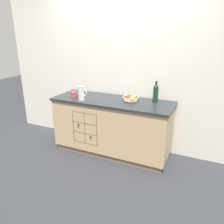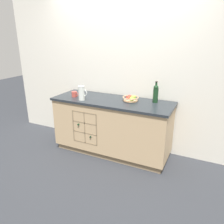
{
  "view_description": "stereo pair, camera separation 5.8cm",
  "coord_description": "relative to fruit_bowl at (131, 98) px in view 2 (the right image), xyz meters",
  "views": [
    {
      "loc": [
        1.33,
        -2.91,
        1.82
      ],
      "look_at": [
        0.0,
        0.0,
        0.69
      ],
      "focal_mm": 35.0,
      "sensor_mm": 36.0,
      "label": 1
    },
    {
      "loc": [
        1.38,
        -2.88,
        1.82
      ],
      "look_at": [
        0.0,
        0.0,
        0.69
      ],
      "focal_mm": 35.0,
      "sensor_mm": 36.0,
      "label": 2
    }
  ],
  "objects": [
    {
      "name": "white_pitcher",
      "position": [
        -0.69,
        -0.27,
        0.07
      ],
      "size": [
        0.15,
        0.1,
        0.22
      ],
      "color": "silver",
      "rests_on": "kitchen_island"
    },
    {
      "name": "kitchen_island",
      "position": [
        -0.28,
        -0.08,
        -0.48
      ],
      "size": [
        1.86,
        0.66,
        0.89
      ],
      "color": "#8B7354",
      "rests_on": "ground_plane"
    },
    {
      "name": "fruit_bowl",
      "position": [
        0.0,
        0.0,
        0.0
      ],
      "size": [
        0.24,
        0.24,
        0.08
      ],
      "color": "tan",
      "rests_on": "kitchen_island"
    },
    {
      "name": "ground_plane",
      "position": [
        -0.27,
        -0.07,
        -0.93
      ],
      "size": [
        14.0,
        14.0,
        0.0
      ],
      "primitive_type": "plane",
      "color": "#2D3035"
    },
    {
      "name": "standing_wine_bottle",
      "position": [
        0.35,
        0.09,
        0.1
      ],
      "size": [
        0.08,
        0.08,
        0.31
      ],
      "color": "#19381E",
      "rests_on": "kitchen_island"
    },
    {
      "name": "ceramic_mug",
      "position": [
        -0.9,
        -0.17,
        0.0
      ],
      "size": [
        0.12,
        0.08,
        0.09
      ],
      "color": "#B7473D",
      "rests_on": "kitchen_island"
    },
    {
      "name": "back_wall",
      "position": [
        -0.27,
        0.31,
        0.35
      ],
      "size": [
        4.4,
        0.06,
        2.55
      ],
      "primitive_type": "cube",
      "color": "silver",
      "rests_on": "ground_plane"
    }
  ]
}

